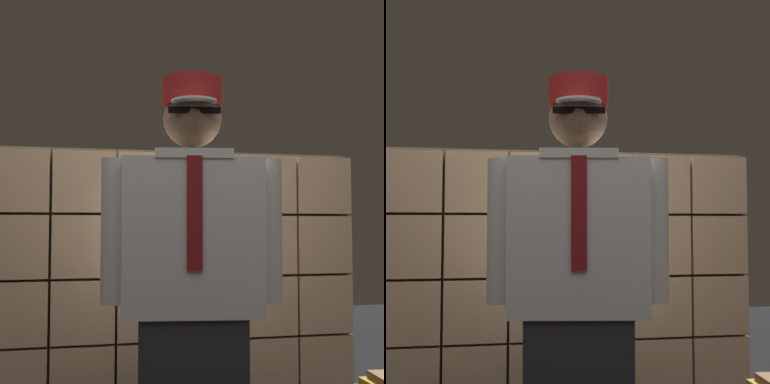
# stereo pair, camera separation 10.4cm
# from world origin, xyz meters

# --- Properties ---
(glass_block_wall) EXTENTS (2.19, 0.10, 1.57)m
(glass_block_wall) POSITION_xyz_m (-0.00, 1.17, 0.77)
(glass_block_wall) COLOR #E0B78C
(glass_block_wall) RESTS_ON ground
(standing_person) EXTENTS (0.70, 0.33, 1.74)m
(standing_person) POSITION_xyz_m (0.08, 0.50, 0.91)
(standing_person) COLOR #28282D
(standing_person) RESTS_ON ground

